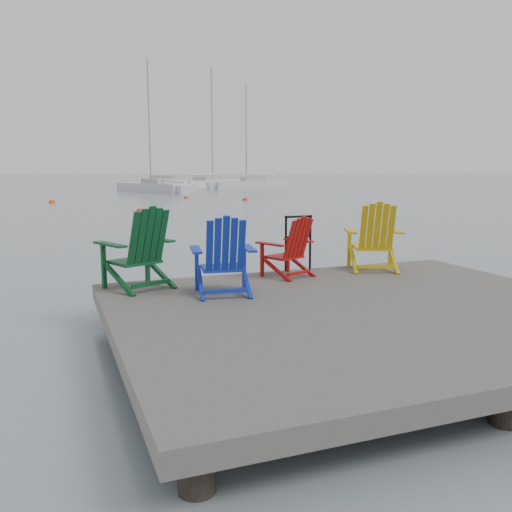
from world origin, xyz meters
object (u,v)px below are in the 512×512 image
object	(u,v)px
sailboat_near	(154,188)
sailboat_mid	(210,184)
sailboat_far	(250,185)
chair_blue	(224,256)
chair_yellow	(374,237)
buoy_a	(139,212)
chair_green	(140,248)
buoy_c	(186,198)
handrail	(298,237)
buoy_b	(52,203)
chair_red	(289,247)
buoy_d	(245,200)

from	to	relation	value
sailboat_near	sailboat_mid	world-z (taller)	sailboat_mid
sailboat_far	chair_blue	bearing A→B (deg)	155.49
chair_yellow	sailboat_near	xyz separation A→B (m)	(4.19, 42.12, -0.70)
sailboat_far	buoy_a	size ratio (longest dim) A/B	29.98
chair_green	chair_blue	bearing A→B (deg)	-61.92
sailboat_mid	chair_yellow	bearing A→B (deg)	-49.72
sailboat_near	buoy_c	distance (m)	11.06
sailboat_near	buoy_c	bearing A→B (deg)	-113.46
chair_blue	chair_yellow	bearing A→B (deg)	25.48
chair_blue	sailboat_mid	xyz separation A→B (m)	(15.28, 53.31, -0.67)
sailboat_near	handrail	bearing A→B (deg)	-122.03
chair_blue	buoy_b	distance (m)	29.88
chair_green	sailboat_mid	distance (m)	55.00
buoy_a	buoy_b	distance (m)	10.25
chair_green	chair_blue	distance (m)	1.23
chair_red	buoy_d	world-z (taller)	chair_red
sailboat_mid	sailboat_far	world-z (taller)	sailboat_mid
chair_red	buoy_c	size ratio (longest dim) A/B	2.69
buoy_a	buoy_d	xyz separation A→B (m)	(8.35, 7.71, 0.00)
sailboat_near	sailboat_mid	bearing A→B (deg)	26.76
handrail	sailboat_far	bearing A→B (deg)	70.53
chair_green	handrail	bearing A→B (deg)	-12.93
buoy_c	chair_green	bearing A→B (deg)	-104.79
chair_red	handrail	bearing A→B (deg)	29.28
chair_blue	sailboat_near	distance (m)	43.47
sailboat_mid	buoy_c	bearing A→B (deg)	-56.89
sailboat_far	buoy_d	xyz separation A→B (m)	(-7.78, -19.99, -0.36)
chair_blue	sailboat_near	bearing A→B (deg)	90.88
handrail	chair_blue	world-z (taller)	chair_blue
handrail	sailboat_near	size ratio (longest dim) A/B	0.08
chair_yellow	buoy_a	xyz separation A→B (m)	(-0.71, 19.58, -1.06)
chair_green	sailboat_near	distance (m)	42.88
chair_blue	buoy_b	xyz separation A→B (m)	(-1.87, 29.80, -1.02)
handrail	chair_blue	bearing A→B (deg)	-143.12
buoy_a	buoy_d	distance (m)	11.36
chair_green	chair_yellow	world-z (taller)	chair_green
chair_red	sailboat_mid	size ratio (longest dim) A/B	0.07
chair_blue	sailboat_near	world-z (taller)	sailboat_near
sailboat_near	sailboat_mid	distance (m)	13.31
chair_green	buoy_c	bearing A→B (deg)	51.83
chair_green	buoy_a	xyz separation A→B (m)	(3.05, 19.58, -1.07)
chair_green	sailboat_far	xyz separation A→B (m)	(19.18, 47.28, -0.71)
chair_blue	buoy_a	bearing A→B (deg)	94.28
handrail	sailboat_far	world-z (taller)	sailboat_far
chair_green	chair_blue	size ratio (longest dim) A/B	1.08
chair_green	sailboat_near	size ratio (longest dim) A/B	0.09
chair_blue	chair_red	xyz separation A→B (m)	(1.30, 0.79, -0.06)
chair_red	sailboat_mid	distance (m)	54.35
buoy_b	buoy_c	distance (m)	9.34
chair_red	sailboat_far	world-z (taller)	sailboat_far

